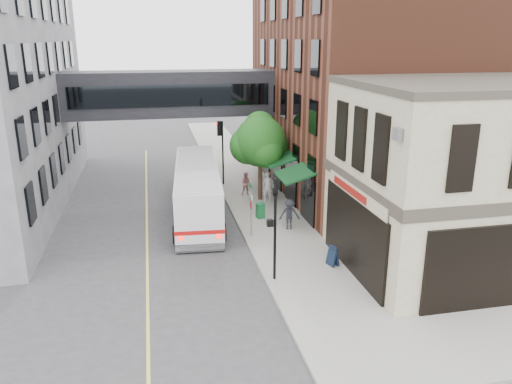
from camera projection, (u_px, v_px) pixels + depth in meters
name	position (u px, v px, depth m)	size (l,w,h in m)	color
ground	(277.00, 306.00, 19.71)	(120.00, 120.00, 0.00)	#38383A
sidewalk_main	(254.00, 196.00, 33.16)	(4.00, 60.00, 0.15)	gray
corner_building	(463.00, 177.00, 22.12)	(10.19, 8.12, 8.45)	tan
brick_building	(366.00, 87.00, 33.64)	(13.76, 18.00, 14.00)	#582A1B
skyway_bridge	(170.00, 93.00, 34.00)	(14.00, 3.18, 3.00)	black
traffic_signal_near	(274.00, 217.00, 20.77)	(0.44, 0.22, 4.60)	black
traffic_signal_far	(221.00, 140.00, 34.65)	(0.53, 0.28, 4.50)	black
street_sign_pole	(251.00, 204.00, 25.75)	(0.08, 0.75, 3.00)	gray
street_tree	(259.00, 141.00, 31.33)	(3.80, 3.20, 5.60)	#382619
lane_marking	(147.00, 226.00, 28.05)	(0.12, 40.00, 0.01)	#D8CC4C
bus	(197.00, 188.00, 29.22)	(3.41, 11.35, 3.01)	white
pedestrian_a	(268.00, 186.00, 31.61)	(0.70, 0.46, 1.93)	silver
pedestrian_b	(246.00, 184.00, 32.86)	(0.75, 0.59, 1.55)	tan
pedestrian_c	(289.00, 214.00, 26.98)	(1.09, 0.63, 1.69)	black
newspaper_box	(260.00, 211.00, 28.78)	(0.44, 0.39, 0.88)	#16622F
sandwich_board	(333.00, 256.00, 22.76)	(0.34, 0.53, 0.95)	black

